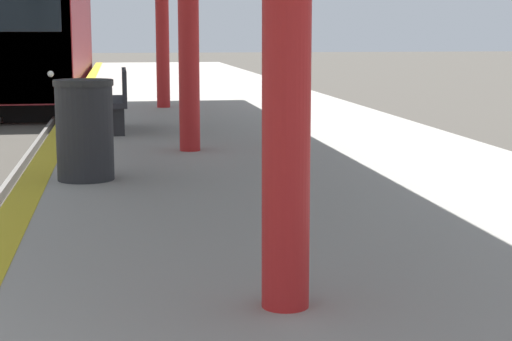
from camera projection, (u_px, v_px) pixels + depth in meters
train at (47, 37)px, 31.14m from camera, size 2.66×17.71×4.51m
trash_bin at (85, 130)px, 8.57m from camera, size 0.60×0.60×1.01m
bench at (116, 98)px, 12.81m from camera, size 0.44×1.65×0.92m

